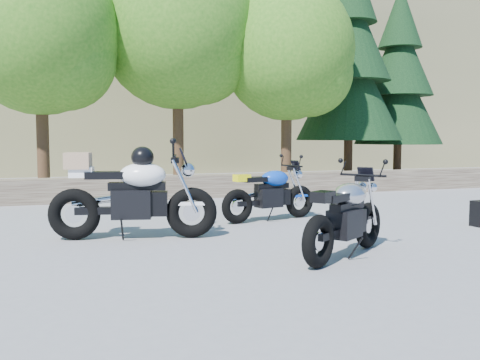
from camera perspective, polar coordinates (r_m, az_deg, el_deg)
name	(u,v)px	position (r m, az deg, el deg)	size (l,w,h in m)	color
ground	(251,247)	(6.62, 1.23, -7.19)	(90.00, 90.00, 0.00)	gray
stone_wall	(164,187)	(11.84, -8.11, -0.78)	(22.00, 0.55, 0.50)	#4B3C32
hillside	(140,38)	(35.02, -10.63, 14.65)	(80.00, 30.00, 15.00)	olive
tree_decid_left	(45,37)	(13.40, -20.12, 14.13)	(3.67, 3.67, 5.62)	#382314
tree_decid_mid	(182,32)	(14.23, -6.22, 15.47)	(4.08, 4.08, 6.24)	#382314
tree_decid_right	(292,55)	(14.47, 5.52, 13.12)	(3.54, 3.54, 5.41)	#382314
conifer_near	(350,59)	(16.75, 11.62, 12.50)	(3.17, 3.17, 7.06)	#382314
conifer_far	(399,78)	(18.40, 16.61, 10.40)	(2.82, 2.82, 6.27)	#382314
silver_bike	(346,218)	(6.14, 11.23, -3.98)	(1.59, 1.14, 0.92)	black
white_bike	(132,194)	(7.21, -11.41, -1.45)	(2.20, 0.81, 1.23)	black
blue_bike	(270,194)	(8.67, 3.24, -1.49)	(1.76, 0.63, 0.89)	black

